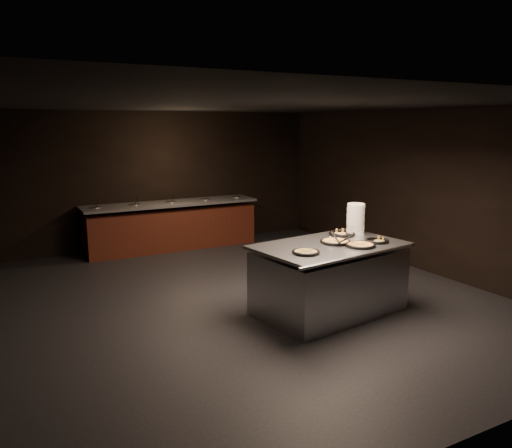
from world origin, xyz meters
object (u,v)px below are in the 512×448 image
object	(u,v)px
plate_stack	(356,219)
pan_cheese_whole	(335,241)
serving_counter	(329,280)
pan_veggie_whole	(306,252)

from	to	relation	value
plate_stack	pan_cheese_whole	distance (m)	0.79
serving_counter	plate_stack	bearing A→B (deg)	20.17
pan_veggie_whole	plate_stack	bearing A→B (deg)	26.53
serving_counter	plate_stack	distance (m)	1.15
serving_counter	pan_veggie_whole	bearing A→B (deg)	-163.30
pan_veggie_whole	pan_cheese_whole	size ratio (longest dim) A/B	0.83
serving_counter	plate_stack	size ratio (longest dim) A/B	4.92
serving_counter	pan_veggie_whole	size ratio (longest dim) A/B	6.15
pan_cheese_whole	plate_stack	bearing A→B (deg)	29.79
pan_veggie_whole	pan_cheese_whole	bearing A→B (deg)	23.26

